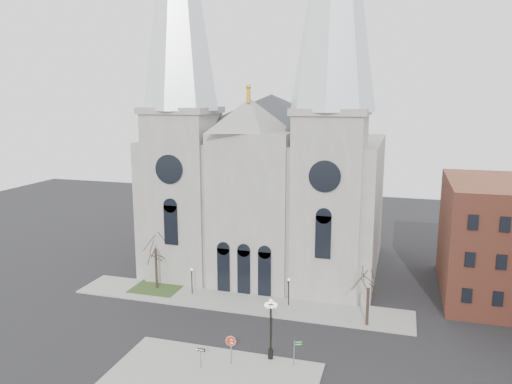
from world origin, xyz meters
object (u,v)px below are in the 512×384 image
(globe_lamp, at_px, (271,321))
(street_name_sign, at_px, (295,351))
(one_way_sign, at_px, (201,354))
(stop_sign, at_px, (231,344))

(globe_lamp, relative_size, street_name_sign, 2.41)
(globe_lamp, xyz_separation_m, street_name_sign, (2.38, -0.52, -2.22))
(one_way_sign, xyz_separation_m, street_name_sign, (7.87, 2.77, 0.05))
(stop_sign, distance_m, one_way_sign, 2.78)
(stop_sign, xyz_separation_m, globe_lamp, (3.14, 1.93, 1.71))
(one_way_sign, bearing_deg, stop_sign, 31.88)
(one_way_sign, relative_size, street_name_sign, 0.82)
(stop_sign, height_order, street_name_sign, stop_sign)
(globe_lamp, bearing_deg, street_name_sign, -12.40)
(one_way_sign, bearing_deg, street_name_sign, 21.07)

